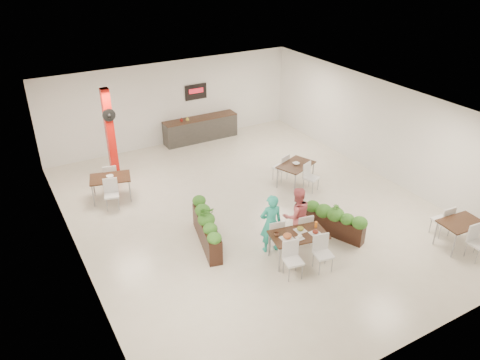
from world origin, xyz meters
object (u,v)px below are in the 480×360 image
red_column (111,136)px  main_table (298,238)px  side_table_a (110,181)px  side_table_b (296,168)px  planter_right (335,220)px  diner_woman (296,216)px  side_table_c (460,226)px  planter_left (207,227)px  service_counter (201,128)px  diner_man (271,224)px

red_column → main_table: (2.77, -6.38, -1.01)m
main_table → side_table_a: (-3.20, 5.34, -0.01)m
red_column → main_table: 7.03m
red_column → side_table_b: bearing=-31.7°
side_table_a → planter_right: bearing=-31.6°
main_table → diner_woman: size_ratio=1.13×
main_table → side_table_a: bearing=120.9°
side_table_b → side_table_c: bearing=-91.8°
red_column → planter_left: bearing=-76.9°
red_column → planter_right: 7.46m
diner_woman → side_table_b: diner_woman is taller
service_counter → diner_woman: 7.65m
planter_right → side_table_a: planter_right is taller
service_counter → planter_right: bearing=-87.9°
planter_right → side_table_c: size_ratio=1.03×
planter_right → side_table_b: size_ratio=1.02×
diner_man → side_table_b: diner_man is taller
diner_man → planter_left: diner_man is taller
service_counter → planter_left: size_ratio=1.43×
main_table → diner_man: diner_man is taller
diner_man → diner_woman: diner_man is taller
diner_man → diner_woman: size_ratio=1.02×
service_counter → diner_man: 7.77m
diner_woman → planter_left: (-2.10, 1.08, -0.27)m
planter_right → diner_man: bearing=171.9°
planter_left → side_table_b: 4.26m
planter_left → side_table_c: planter_left is taller
diner_man → planter_left: 1.71m
main_table → diner_man: 0.78m
red_column → side_table_a: 1.52m
side_table_a → side_table_c: 10.02m
main_table → diner_woman: diner_woman is taller
red_column → planter_right: (4.28, -6.00, -1.16)m
main_table → planter_left: (-1.69, 1.73, -0.10)m
side_table_a → side_table_b: (5.48, -2.07, -0.00)m
planter_left → diner_man: bearing=-39.8°
side_table_b → diner_woman: bearing=-146.7°
diner_man → service_counter: bearing=-91.0°
diner_woman → side_table_c: bearing=158.5°
red_column → side_table_a: size_ratio=1.91×
diner_woman → side_table_a: 5.92m
planter_right → diner_woman: bearing=166.2°
side_table_a → side_table_c: same height
side_table_c → diner_woman: bearing=152.1°
side_table_a → side_table_b: size_ratio=1.01×
planter_left → service_counter: bearing=65.9°
main_table → red_column: bearing=113.4°
diner_woman → service_counter: bearing=-85.1°
service_counter → diner_woman: service_counter is taller
planter_right → red_column: bearing=125.5°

